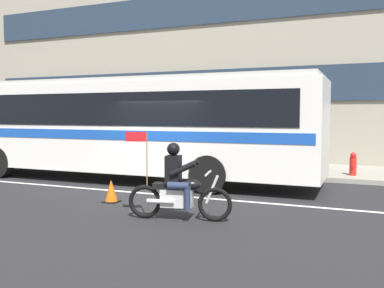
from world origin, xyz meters
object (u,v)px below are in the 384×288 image
object	(u,v)px
transit_bus	(119,122)
traffic_cone	(111,192)
motorcycle_with_rider	(178,187)
fire_hydrant	(353,164)

from	to	relation	value
transit_bus	traffic_cone	bearing A→B (deg)	-60.77
motorcycle_with_rider	fire_hydrant	world-z (taller)	motorcycle_with_rider
motorcycle_with_rider	fire_hydrant	size ratio (longest dim) A/B	2.88
transit_bus	motorcycle_with_rider	xyz separation A→B (m)	(3.96, -4.05, -1.22)
motorcycle_with_rider	traffic_cone	world-z (taller)	motorcycle_with_rider
transit_bus	motorcycle_with_rider	size ratio (longest dim) A/B	5.95
traffic_cone	fire_hydrant	bearing A→B (deg)	48.55
motorcycle_with_rider	traffic_cone	size ratio (longest dim) A/B	3.93
transit_bus	fire_hydrant	bearing A→B (deg)	22.22
motorcycle_with_rider	fire_hydrant	distance (m)	7.57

